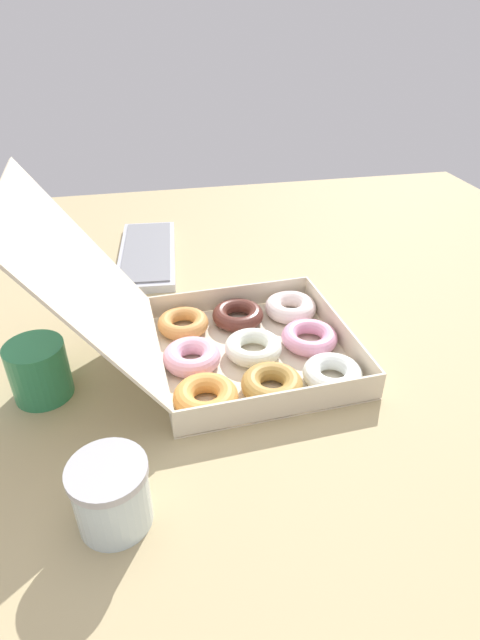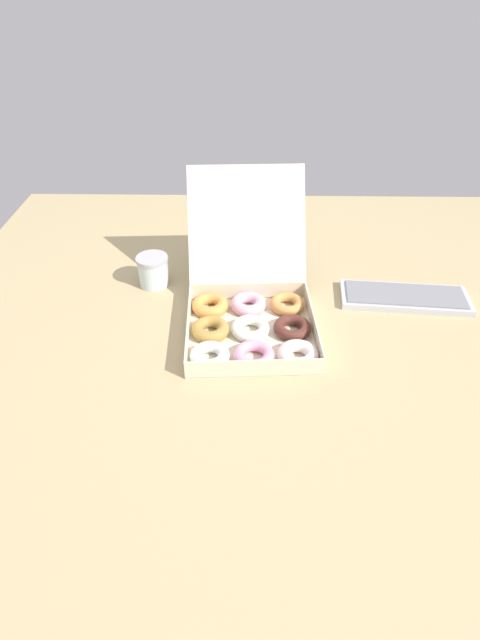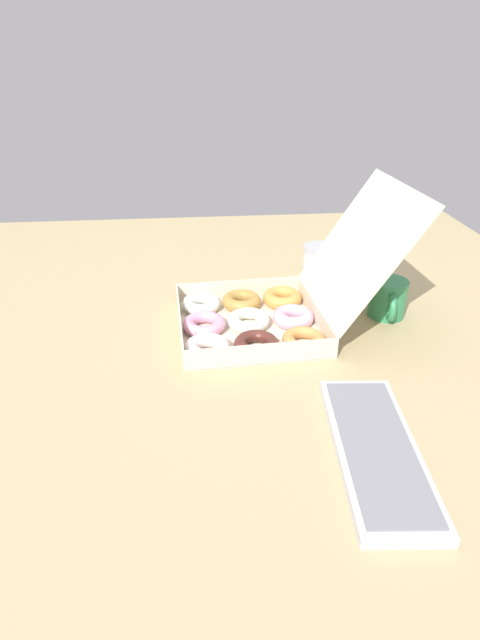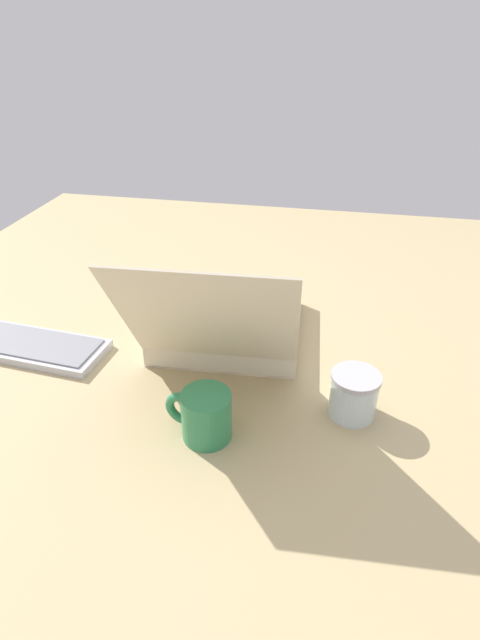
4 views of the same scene
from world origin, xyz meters
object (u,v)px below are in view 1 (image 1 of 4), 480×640
at_px(donut_box, 237,341).
at_px(glass_jar, 112,494).
at_px(keyboard, 147,254).
at_px(coffee_mug, 40,368).

distance_m(donut_box, glass_jar, 0.34).
bearing_deg(donut_box, keyboard, 16.65).
xyz_separation_m(donut_box, glass_jar, (-0.28, 0.20, 0.01)).
xyz_separation_m(keyboard, coffee_mug, (-0.46, 0.18, 0.04)).
xyz_separation_m(coffee_mug, glass_jar, (-0.26, -0.11, -0.00)).
bearing_deg(coffee_mug, donut_box, -85.65).
relative_size(donut_box, keyboard, 1.44).
relative_size(keyboard, glass_jar, 3.96).
bearing_deg(coffee_mug, keyboard, -21.67).
relative_size(donut_box, coffee_mug, 4.15).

